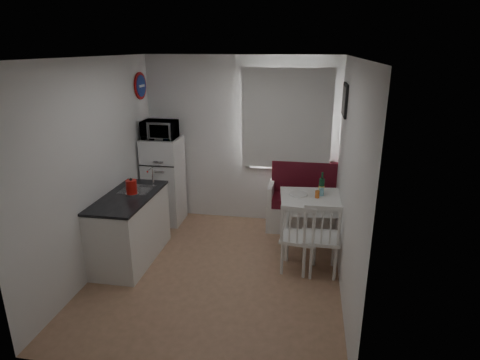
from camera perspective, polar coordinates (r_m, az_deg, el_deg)
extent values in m
cube|color=#9B7452|center=(5.20, -3.18, -12.94)|extent=(3.00, 3.50, 0.02)
cube|color=white|center=(4.44, -3.80, 17.02)|extent=(3.00, 3.50, 0.02)
cube|color=white|center=(6.32, 0.17, 5.58)|extent=(3.00, 0.02, 2.60)
cube|color=white|center=(3.11, -10.91, -8.85)|extent=(3.00, 0.02, 2.60)
cube|color=white|center=(5.20, -19.76, 1.64)|extent=(0.02, 3.50, 2.60)
cube|color=white|center=(4.57, 15.18, -0.17)|extent=(0.02, 3.50, 2.60)
cube|color=white|center=(6.15, 6.63, 8.18)|extent=(1.22, 0.06, 1.47)
cube|color=white|center=(6.07, 6.61, 8.53)|extent=(1.35, 0.02, 1.50)
cube|color=white|center=(5.49, -15.28, -6.75)|extent=(0.60, 1.30, 0.86)
cube|color=black|center=(5.32, -15.69, -2.30)|extent=(0.62, 1.32, 0.03)
cube|color=#99999E|center=(5.54, -14.39, -1.76)|extent=(0.40, 0.40, 0.10)
cylinder|color=silver|center=(5.57, -12.30, 0.49)|extent=(0.02, 0.02, 0.26)
cylinder|color=navy|center=(6.32, -13.92, 12.86)|extent=(0.03, 0.40, 0.40)
cube|color=black|center=(5.48, 14.65, 10.97)|extent=(0.04, 0.52, 0.42)
cube|color=white|center=(6.32, 10.50, -5.25)|extent=(1.44, 0.55, 0.40)
cube|color=maroon|center=(6.22, 10.65, -3.00)|extent=(1.38, 0.51, 0.13)
cube|color=maroon|center=(6.32, 10.80, 0.31)|extent=(1.38, 0.11, 0.51)
cube|color=white|center=(5.49, 11.41, -2.54)|extent=(1.13, 0.85, 0.04)
cube|color=white|center=(5.52, 11.35, -3.37)|extent=(1.02, 0.73, 0.13)
cylinder|color=white|center=(5.64, 11.15, -6.33)|extent=(0.06, 0.06, 0.76)
cube|color=white|center=(5.09, 8.45, -8.11)|extent=(0.49, 0.47, 0.04)
cube|color=white|center=(4.81, 8.51, -6.42)|extent=(0.42, 0.10, 0.46)
cube|color=white|center=(5.09, 11.35, -8.07)|extent=(0.46, 0.44, 0.04)
cube|color=white|center=(4.80, 11.58, -6.31)|extent=(0.44, 0.05, 0.48)
cube|color=white|center=(6.46, -10.74, -0.10)|extent=(0.55, 0.55, 1.38)
imported|color=white|center=(6.20, -11.36, 7.03)|extent=(0.50, 0.34, 0.28)
cylinder|color=#B8140E|center=(5.28, -15.19, -0.97)|extent=(0.16, 0.16, 0.22)
cylinder|color=orange|center=(5.41, 10.94, -2.01)|extent=(0.06, 0.06, 0.10)
cylinder|color=#87D1E6|center=(5.51, 11.50, -1.63)|extent=(0.06, 0.06, 0.11)
cylinder|color=white|center=(5.49, 8.30, -2.00)|extent=(0.25, 0.25, 0.02)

